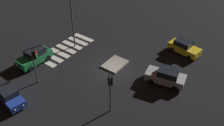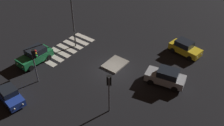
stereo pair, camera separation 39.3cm
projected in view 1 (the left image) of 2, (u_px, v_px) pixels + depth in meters
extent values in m
plane|color=black|center=(112.00, 70.00, 29.52)|extent=(80.00, 80.00, 0.00)
cube|color=gray|center=(115.00, 64.00, 30.25)|extent=(2.88, 2.17, 0.18)
cube|color=#9EA0A5|center=(165.00, 77.00, 27.33)|extent=(2.60, 4.45, 0.86)
cube|color=black|center=(169.00, 72.00, 26.78)|extent=(2.03, 2.42, 0.69)
cylinder|color=black|center=(151.00, 82.00, 27.36)|extent=(0.37, 0.71, 0.67)
cylinder|color=black|center=(156.00, 72.00, 28.63)|extent=(0.37, 0.71, 0.67)
cylinder|color=black|center=(175.00, 89.00, 26.50)|extent=(0.37, 0.71, 0.67)
cylinder|color=black|center=(179.00, 79.00, 27.78)|extent=(0.37, 0.71, 0.67)
sphere|color=#F2EABF|center=(146.00, 75.00, 27.65)|extent=(0.22, 0.22, 0.22)
sphere|color=#F2EABF|center=(148.00, 70.00, 28.37)|extent=(0.22, 0.22, 0.22)
cube|color=#196B38|center=(34.00, 58.00, 30.17)|extent=(4.27, 1.94, 0.86)
cube|color=black|center=(35.00, 51.00, 29.86)|extent=(2.21, 1.71, 0.70)
cylinder|color=black|center=(31.00, 69.00, 29.15)|extent=(0.69, 0.27, 0.68)
cylinder|color=black|center=(21.00, 63.00, 30.02)|extent=(0.69, 0.27, 0.68)
cylinder|color=black|center=(48.00, 58.00, 30.79)|extent=(0.69, 0.27, 0.68)
cylinder|color=black|center=(39.00, 53.00, 31.66)|extent=(0.69, 0.27, 0.68)
sphere|color=#F2EABF|center=(22.00, 68.00, 28.63)|extent=(0.23, 0.23, 0.23)
sphere|color=#F2EABF|center=(17.00, 65.00, 29.11)|extent=(0.23, 0.23, 0.23)
cube|color=#1E389E|center=(10.00, 98.00, 25.01)|extent=(2.19, 3.86, 0.75)
cube|color=black|center=(8.00, 92.00, 24.73)|extent=(1.73, 2.09, 0.60)
cylinder|color=black|center=(24.00, 102.00, 24.98)|extent=(0.31, 0.62, 0.59)
cylinder|color=black|center=(9.00, 110.00, 24.14)|extent=(0.31, 0.62, 0.59)
cylinder|color=black|center=(13.00, 91.00, 26.28)|extent=(0.31, 0.62, 0.59)
sphere|color=#F2EABF|center=(23.00, 105.00, 24.21)|extent=(0.20, 0.20, 0.20)
sphere|color=#F2EABF|center=(15.00, 110.00, 23.74)|extent=(0.20, 0.20, 0.20)
cube|color=gold|center=(184.00, 49.00, 31.84)|extent=(2.27, 4.15, 0.81)
cube|color=black|center=(184.00, 43.00, 31.53)|extent=(1.83, 2.23, 0.65)
cylinder|color=black|center=(196.00, 52.00, 31.84)|extent=(0.32, 0.66, 0.63)
cylinder|color=black|center=(189.00, 58.00, 30.90)|extent=(0.32, 0.66, 0.63)
cylinder|color=black|center=(179.00, 45.00, 33.21)|extent=(0.32, 0.66, 0.63)
cylinder|color=black|center=(172.00, 50.00, 32.28)|extent=(0.32, 0.66, 0.63)
sphere|color=#F2EABF|center=(200.00, 53.00, 31.02)|extent=(0.21, 0.21, 0.21)
sphere|color=#F2EABF|center=(196.00, 56.00, 30.49)|extent=(0.21, 0.21, 0.21)
cylinder|color=#47474C|center=(110.00, 95.00, 23.22)|extent=(0.14, 0.14, 4.21)
cube|color=black|center=(110.00, 80.00, 22.39)|extent=(0.51, 0.54, 0.96)
sphere|color=red|center=(110.00, 76.00, 22.36)|extent=(0.22, 0.22, 0.22)
sphere|color=orange|center=(110.00, 79.00, 22.55)|extent=(0.22, 0.22, 0.22)
sphere|color=green|center=(110.00, 81.00, 22.73)|extent=(0.22, 0.22, 0.22)
cylinder|color=#47474C|center=(35.00, 67.00, 26.56)|extent=(0.14, 0.14, 4.14)
cube|color=black|center=(34.00, 55.00, 25.64)|extent=(0.53, 0.54, 0.96)
sphere|color=red|center=(35.00, 52.00, 25.50)|extent=(0.22, 0.22, 0.22)
sphere|color=orange|center=(36.00, 54.00, 25.68)|extent=(0.22, 0.22, 0.22)
sphere|color=green|center=(36.00, 57.00, 25.86)|extent=(0.22, 0.22, 0.22)
cylinder|color=#47474C|center=(73.00, 24.00, 31.47)|extent=(0.18, 0.18, 6.66)
cube|color=silver|center=(84.00, 38.00, 35.21)|extent=(0.70, 3.20, 0.02)
cube|color=silver|center=(78.00, 41.00, 34.47)|extent=(0.70, 3.20, 0.02)
cube|color=silver|center=(72.00, 45.00, 33.73)|extent=(0.70, 3.20, 0.02)
cube|color=silver|center=(66.00, 49.00, 32.99)|extent=(0.70, 3.20, 0.02)
cube|color=silver|center=(60.00, 53.00, 32.25)|extent=(0.70, 3.20, 0.02)
cube|color=silver|center=(53.00, 57.00, 31.51)|extent=(0.70, 3.20, 0.02)
cube|color=silver|center=(46.00, 62.00, 30.77)|extent=(0.70, 3.20, 0.02)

